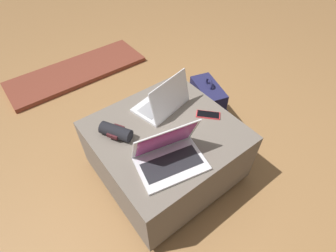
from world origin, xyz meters
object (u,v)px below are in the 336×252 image
at_px(laptop_near, 169,155).
at_px(cell_phone, 208,115).
at_px(wrist_brace, 116,132).
at_px(backpack, 207,106).
at_px(laptop_far, 163,102).

distance_m(laptop_near, cell_phone, 0.45).
height_order(laptop_near, wrist_brace, laptop_near).
xyz_separation_m(laptop_near, cell_phone, (0.42, 0.13, -0.05)).
relative_size(backpack, wrist_brace, 2.25).
distance_m(cell_phone, wrist_brace, 0.60).
xyz_separation_m(laptop_near, wrist_brace, (-0.14, 0.34, -0.01)).
bearing_deg(cell_phone, laptop_near, 154.50).
xyz_separation_m(backpack, wrist_brace, (-0.84, -0.05, 0.30)).
relative_size(laptop_near, wrist_brace, 1.99).
relative_size(laptop_far, backpack, 0.81).
relative_size(laptop_near, cell_phone, 2.61).
xyz_separation_m(laptop_far, wrist_brace, (-0.37, -0.03, -0.01)).
relative_size(laptop_far, cell_phone, 2.40).
height_order(laptop_far, backpack, laptop_far).
bearing_deg(wrist_brace, cell_phone, -20.25).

